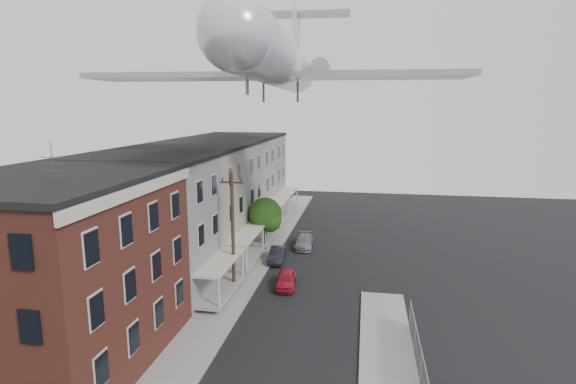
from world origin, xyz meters
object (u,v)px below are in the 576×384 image
(street_tree, at_px, (266,216))
(car_near, at_px, (286,279))
(car_far, at_px, (304,242))
(car_mid, at_px, (277,255))
(utility_pole, at_px, (233,231))
(airplane, at_px, (280,62))

(street_tree, relative_size, car_near, 1.43)
(car_far, bearing_deg, car_mid, -115.24)
(utility_pole, bearing_deg, car_near, 17.76)
(car_far, relative_size, airplane, 0.13)
(utility_pole, bearing_deg, street_tree, 88.11)
(car_mid, distance_m, airplane, 16.71)
(car_mid, relative_size, car_far, 0.92)
(utility_pole, distance_m, car_far, 12.67)
(car_near, relative_size, car_mid, 0.96)
(car_near, xyz_separation_m, car_mid, (-1.80, 5.66, 0.01))
(car_mid, xyz_separation_m, airplane, (0.80, -2.80, 16.46))
(car_near, height_order, car_far, car_near)
(car_mid, bearing_deg, car_far, 64.35)
(airplane, bearing_deg, street_tree, 113.00)
(street_tree, relative_size, airplane, 0.17)
(street_tree, distance_m, airplane, 15.04)
(car_near, distance_m, car_far, 10.16)
(car_mid, height_order, car_far, car_mid)
(street_tree, bearing_deg, car_near, -68.25)
(car_far, bearing_deg, car_near, -93.44)
(utility_pole, height_order, car_far, utility_pole)
(car_mid, bearing_deg, street_tree, 114.95)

